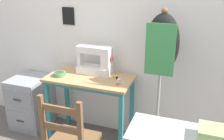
% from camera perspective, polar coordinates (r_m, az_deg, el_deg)
% --- Properties ---
extents(wall_back, '(10.00, 0.06, 2.55)m').
position_cam_1_polar(wall_back, '(2.77, -2.76, 10.25)').
color(wall_back, silver).
rests_on(wall_back, ground_plane).
extents(sewing_table, '(0.91, 0.48, 0.78)m').
position_cam_1_polar(sewing_table, '(2.68, -5.12, -4.19)').
color(sewing_table, tan).
rests_on(sewing_table, ground_plane).
extents(sewing_machine, '(0.39, 0.17, 0.33)m').
position_cam_1_polar(sewing_machine, '(2.68, -3.56, 2.02)').
color(sewing_machine, white).
rests_on(sewing_machine, sewing_table).
extents(fabric_bowl, '(0.13, 0.13, 0.04)m').
position_cam_1_polar(fabric_bowl, '(2.71, -11.95, -0.90)').
color(fabric_bowl, '#56895B').
rests_on(fabric_bowl, sewing_table).
extents(scissors, '(0.09, 0.12, 0.01)m').
position_cam_1_polar(scissors, '(2.46, 1.69, -3.16)').
color(scissors, silver).
rests_on(scissors, sewing_table).
extents(thread_spool_near_machine, '(0.04, 0.04, 0.03)m').
position_cam_1_polar(thread_spool_near_machine, '(2.60, 0.19, -1.51)').
color(thread_spool_near_machine, yellow).
rests_on(thread_spool_near_machine, sewing_table).
extents(thread_spool_mid_table, '(0.03, 0.03, 0.04)m').
position_cam_1_polar(thread_spool_mid_table, '(2.57, 1.14, -1.72)').
color(thread_spool_mid_table, black).
rests_on(thread_spool_mid_table, sewing_table).
extents(thread_spool_far_edge, '(0.04, 0.04, 0.04)m').
position_cam_1_polar(thread_spool_far_edge, '(2.49, 1.60, -2.50)').
color(thread_spool_far_edge, silver).
rests_on(thread_spool_far_edge, sewing_table).
extents(filing_cabinet, '(0.42, 0.48, 0.63)m').
position_cam_1_polar(filing_cabinet, '(3.27, -17.95, -6.88)').
color(filing_cabinet, '#93999E').
rests_on(filing_cabinet, ground_plane).
extents(dress_form, '(0.32, 0.32, 1.52)m').
position_cam_1_polar(dress_form, '(2.36, 11.26, 3.64)').
color(dress_form, '#846647').
rests_on(dress_form, ground_plane).
extents(storage_box, '(0.16, 0.16, 0.08)m').
position_cam_1_polar(storage_box, '(1.63, 21.90, -13.37)').
color(storage_box, '#8EB266').
rests_on(storage_box, ironing_board).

